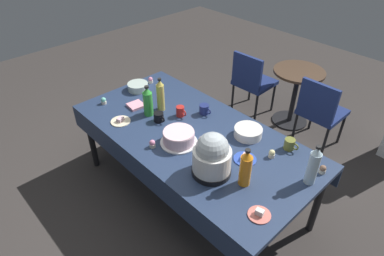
% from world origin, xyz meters
% --- Properties ---
extents(ground, '(9.00, 9.00, 0.00)m').
position_xyz_m(ground, '(0.00, 0.00, 0.00)').
color(ground, '#383330').
extents(potluck_table, '(2.20, 1.10, 0.75)m').
position_xyz_m(potluck_table, '(0.00, 0.00, 0.69)').
color(potluck_table, navy).
rests_on(potluck_table, ground).
extents(frosted_layer_cake, '(0.31, 0.31, 0.12)m').
position_xyz_m(frosted_layer_cake, '(0.03, -0.17, 0.81)').
color(frosted_layer_cake, silver).
rests_on(frosted_layer_cake, potluck_table).
extents(slow_cooker, '(0.29, 0.29, 0.35)m').
position_xyz_m(slow_cooker, '(0.45, -0.23, 0.91)').
color(slow_cooker, black).
rests_on(slow_cooker, potluck_table).
extents(glass_salad_bowl, '(0.21, 0.21, 0.07)m').
position_xyz_m(glass_salad_bowl, '(-0.93, 0.10, 0.79)').
color(glass_salad_bowl, '#B2C6BC').
rests_on(glass_salad_bowl, potluck_table).
extents(ceramic_snack_bowl, '(0.24, 0.24, 0.08)m').
position_xyz_m(ceramic_snack_bowl, '(0.36, 0.31, 0.79)').
color(ceramic_snack_bowl, silver).
rests_on(ceramic_snack_bowl, potluck_table).
extents(dessert_plate_coral, '(0.15, 0.15, 0.05)m').
position_xyz_m(dessert_plate_coral, '(0.94, -0.29, 0.76)').
color(dessert_plate_coral, '#E07266').
rests_on(dessert_plate_coral, potluck_table).
extents(dessert_plate_cream, '(0.18, 0.18, 0.04)m').
position_xyz_m(dessert_plate_cream, '(-0.56, -0.35, 0.76)').
color(dessert_plate_cream, beige).
rests_on(dessert_plate_cream, potluck_table).
extents(dessert_plate_cobalt, '(0.18, 0.18, 0.05)m').
position_xyz_m(dessert_plate_cobalt, '(0.53, 0.06, 0.76)').
color(dessert_plate_cobalt, '#2D4CB2').
rests_on(dessert_plate_cobalt, potluck_table).
extents(cupcake_lemon, '(0.05, 0.05, 0.07)m').
position_xyz_m(cupcake_lemon, '(1.02, 0.36, 0.78)').
color(cupcake_lemon, beige).
rests_on(cupcake_lemon, potluck_table).
extents(cupcake_rose, '(0.05, 0.05, 0.07)m').
position_xyz_m(cupcake_rose, '(-0.93, -0.30, 0.78)').
color(cupcake_rose, beige).
rests_on(cupcake_rose, potluck_table).
extents(cupcake_berry, '(0.05, 0.05, 0.07)m').
position_xyz_m(cupcake_berry, '(0.65, 0.24, 0.78)').
color(cupcake_berry, beige).
rests_on(cupcake_berry, potluck_table).
extents(cupcake_vanilla, '(0.05, 0.05, 0.07)m').
position_xyz_m(cupcake_vanilla, '(0.36, 0.04, 0.78)').
color(cupcake_vanilla, beige).
rests_on(cupcake_vanilla, potluck_table).
extents(cupcake_cocoa, '(0.05, 0.05, 0.07)m').
position_xyz_m(cupcake_cocoa, '(-0.08, -0.36, 0.78)').
color(cupcake_cocoa, beige).
rests_on(cupcake_cocoa, potluck_table).
extents(cupcake_mint, '(0.05, 0.05, 0.07)m').
position_xyz_m(cupcake_mint, '(-0.96, 0.29, 0.78)').
color(cupcake_mint, beige).
rests_on(cupcake_mint, potluck_table).
extents(soda_bottle_lime_soda, '(0.09, 0.09, 0.30)m').
position_xyz_m(soda_bottle_lime_soda, '(-0.48, -0.10, 0.89)').
color(soda_bottle_lime_soda, green).
rests_on(soda_bottle_lime_soda, potluck_table).
extents(soda_bottle_water, '(0.08, 0.08, 0.33)m').
position_xyz_m(soda_bottle_water, '(1.00, 0.21, 0.90)').
color(soda_bottle_water, silver).
rests_on(soda_bottle_water, potluck_table).
extents(soda_bottle_ginger_ale, '(0.07, 0.07, 0.33)m').
position_xyz_m(soda_bottle_ginger_ale, '(-0.47, 0.04, 0.90)').
color(soda_bottle_ginger_ale, gold).
rests_on(soda_bottle_ginger_ale, potluck_table).
extents(soda_bottle_orange_juice, '(0.09, 0.09, 0.31)m').
position_xyz_m(soda_bottle_orange_juice, '(0.69, -0.14, 0.89)').
color(soda_bottle_orange_juice, orange).
rests_on(soda_bottle_orange_juice, potluck_table).
extents(coffee_mug_olive, '(0.13, 0.08, 0.09)m').
position_xyz_m(coffee_mug_olive, '(0.69, 0.42, 0.80)').
color(coffee_mug_olive, olive).
rests_on(coffee_mug_olive, potluck_table).
extents(coffee_mug_red, '(0.12, 0.08, 0.10)m').
position_xyz_m(coffee_mug_red, '(-0.26, 0.10, 0.80)').
color(coffee_mug_red, '#B2231E').
rests_on(coffee_mug_red, potluck_table).
extents(coffee_mug_navy, '(0.13, 0.09, 0.09)m').
position_xyz_m(coffee_mug_navy, '(-0.14, 0.29, 0.80)').
color(coffee_mug_navy, navy).
rests_on(coffee_mug_navy, potluck_table).
extents(coffee_mug_black, '(0.13, 0.09, 0.08)m').
position_xyz_m(coffee_mug_black, '(-0.33, -0.10, 0.79)').
color(coffee_mug_black, black).
rests_on(coffee_mug_black, potluck_table).
extents(paper_napkin_stack, '(0.15, 0.15, 0.02)m').
position_xyz_m(paper_napkin_stack, '(-0.68, -0.10, 0.76)').
color(paper_napkin_stack, pink).
rests_on(paper_napkin_stack, potluck_table).
extents(maroon_chair_left, '(0.45, 0.45, 0.85)m').
position_xyz_m(maroon_chair_left, '(-0.55, 1.55, 0.49)').
color(maroon_chair_left, navy).
rests_on(maroon_chair_left, ground).
extents(maroon_chair_right, '(0.44, 0.44, 0.85)m').
position_xyz_m(maroon_chair_right, '(0.40, 1.55, 0.49)').
color(maroon_chair_right, navy).
rests_on(maroon_chair_right, ground).
extents(round_cafe_table, '(0.60, 0.60, 0.72)m').
position_xyz_m(round_cafe_table, '(-0.05, 1.78, 0.50)').
color(round_cafe_table, '#473323').
rests_on(round_cafe_table, ground).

